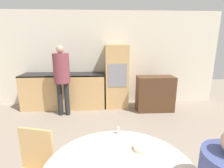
{
  "coord_description": "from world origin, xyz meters",
  "views": [
    {
      "loc": [
        -0.17,
        0.17,
        1.82
      ],
      "look_at": [
        -0.01,
        2.94,
        1.12
      ],
      "focal_mm": 28.0,
      "sensor_mm": 36.0,
      "label": 1
    }
  ],
  "objects": [
    {
      "name": "kitchen_counter",
      "position": [
        -1.22,
        4.83,
        0.48
      ],
      "size": [
        2.2,
        0.6,
        0.94
      ],
      "color": "tan",
      "rests_on": "ground_plane"
    },
    {
      "name": "oven_unit",
      "position": [
        0.22,
        4.84,
        0.85
      ],
      "size": [
        0.6,
        0.59,
        1.71
      ],
      "color": "tan",
      "rests_on": "ground_plane"
    },
    {
      "name": "bowl_near",
      "position": [
        0.21,
        1.66,
        0.79
      ],
      "size": [
        0.17,
        0.17,
        0.04
      ],
      "color": "beige",
      "rests_on": "dining_table"
    },
    {
      "name": "salt_shaker",
      "position": [
        0.01,
        1.97,
        0.81
      ],
      "size": [
        0.03,
        0.03,
        0.09
      ],
      "color": "white",
      "rests_on": "dining_table"
    },
    {
      "name": "person_standing",
      "position": [
        -1.13,
        4.3,
        1.06
      ],
      "size": [
        0.38,
        0.38,
        1.71
      ],
      "color": "#262628",
      "rests_on": "ground_plane"
    },
    {
      "name": "sideboard",
      "position": [
        1.21,
        4.47,
        0.46
      ],
      "size": [
        0.95,
        0.45,
        0.92
      ],
      "color": "#51331E",
      "rests_on": "ground_plane"
    },
    {
      "name": "wall_back",
      "position": [
        0.0,
        5.18,
        1.3
      ],
      "size": [
        6.33,
        0.05,
        2.6
      ],
      "color": "silver",
      "rests_on": "ground_plane"
    }
  ]
}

